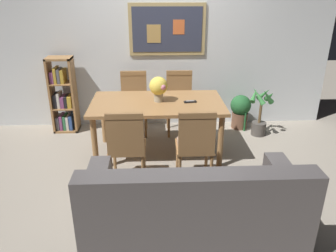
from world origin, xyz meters
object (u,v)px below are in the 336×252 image
at_px(potted_ivy, 240,110).
at_px(tv_remote, 190,102).
at_px(dining_chair_near_right, 195,142).
at_px(potted_palm, 260,114).
at_px(dining_chair_near_left, 126,143).
at_px(dining_table, 157,108).
at_px(dining_chair_far_left, 134,98).
at_px(flower_vase, 159,87).
at_px(leather_couch, 192,212).
at_px(dining_chair_far_right, 179,97).
at_px(bookshelf, 63,98).

bearing_deg(potted_ivy, tv_remote, -135.89).
xyz_separation_m(dining_chair_near_right, potted_palm, (1.12, 1.31, -0.20)).
bearing_deg(dining_chair_near_left, dining_table, 66.09).
height_order(dining_table, dining_chair_far_left, dining_chair_far_left).
bearing_deg(flower_vase, dining_chair_near_right, -64.99).
height_order(dining_chair_far_left, leather_couch, dining_chair_far_left).
height_order(dining_chair_far_left, dining_chair_near_left, same).
height_order(dining_chair_near_left, flower_vase, flower_vase).
height_order(dining_table, potted_palm, potted_palm).
relative_size(dining_chair_far_right, potted_ivy, 1.70).
bearing_deg(dining_table, dining_chair_near_right, -63.28).
relative_size(dining_chair_far_right, bookshelf, 0.81).
bearing_deg(bookshelf, dining_chair_near_left, -56.68).
xyz_separation_m(dining_chair_near_left, bookshelf, (-1.06, 1.61, -0.02)).
relative_size(dining_chair_far_right, potted_palm, 1.20).
distance_m(bookshelf, tv_remote, 2.02).
height_order(dining_chair_near_right, flower_vase, flower_vase).
bearing_deg(leather_couch, dining_chair_far_right, 88.24).
relative_size(dining_table, dining_chair_near_right, 1.82).
bearing_deg(dining_chair_far_right, bookshelf, 177.13).
xyz_separation_m(dining_table, bookshelf, (-1.40, 0.84, -0.13)).
bearing_deg(potted_palm, tv_remote, -152.65).
height_order(potted_ivy, tv_remote, tv_remote).
xyz_separation_m(leather_couch, potted_ivy, (1.03, 2.48, -0.02)).
distance_m(leather_couch, flower_vase, 1.81).
xyz_separation_m(potted_ivy, potted_palm, (0.22, -0.28, 0.05)).
height_order(leather_couch, bookshelf, bookshelf).
relative_size(dining_chair_far_left, flower_vase, 2.89).
bearing_deg(dining_chair_near_right, potted_palm, 49.38).
distance_m(dining_chair_far_left, flower_vase, 0.90).
distance_m(dining_chair_near_right, potted_palm, 1.73).
relative_size(bookshelf, potted_palm, 1.48).
xyz_separation_m(dining_chair_near_right, bookshelf, (-1.79, 1.62, -0.02)).
height_order(leather_couch, potted_ivy, leather_couch).
distance_m(dining_chair_far_left, dining_chair_near_left, 1.52).
height_order(dining_chair_near_left, bookshelf, bookshelf).
xyz_separation_m(dining_chair_near_right, flower_vase, (-0.37, 0.80, 0.37)).
bearing_deg(leather_couch, bookshelf, 123.52).
height_order(dining_table, bookshelf, bookshelf).
distance_m(dining_chair_far_right, leather_couch, 2.43).
distance_m(dining_chair_far_left, potted_ivy, 1.65).
bearing_deg(dining_chair_far_right, dining_chair_near_right, -88.01).
bearing_deg(dining_chair_far_right, tv_remote, -84.95).
xyz_separation_m(dining_chair_far_right, bookshelf, (-1.74, 0.09, -0.02)).
bearing_deg(potted_ivy, flower_vase, -148.20).
relative_size(dining_table, bookshelf, 1.47).
height_order(dining_table, dining_chair_near_left, dining_chair_near_left).
bearing_deg(dining_chair_far_left, tv_remote, -46.93).
bearing_deg(dining_chair_far_left, leather_couch, -76.04).
height_order(dining_table, flower_vase, flower_vase).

